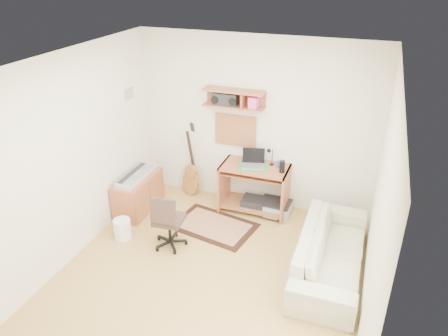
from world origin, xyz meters
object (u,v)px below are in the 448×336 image
(sofa, at_px, (332,246))
(printer, at_px, (275,207))
(cabinet, at_px, (138,194))
(task_chair, at_px, (169,219))
(desk, at_px, (254,189))

(sofa, bearing_deg, printer, 41.20)
(cabinet, distance_m, printer, 2.11)
(printer, height_order, sofa, sofa)
(printer, bearing_deg, task_chair, -128.81)
(task_chair, bearing_deg, sofa, 0.63)
(desk, height_order, task_chair, task_chair)
(task_chair, distance_m, sofa, 2.11)
(sofa, bearing_deg, desk, 50.86)
(printer, bearing_deg, desk, -170.17)
(task_chair, height_order, sofa, task_chair)
(sofa, bearing_deg, cabinet, 81.05)
(desk, xyz_separation_m, cabinet, (-1.67, -0.58, -0.10))
(cabinet, xyz_separation_m, sofa, (2.96, -0.47, 0.10))
(desk, xyz_separation_m, task_chair, (-0.81, -1.25, 0.04))
(printer, relative_size, sofa, 0.25)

